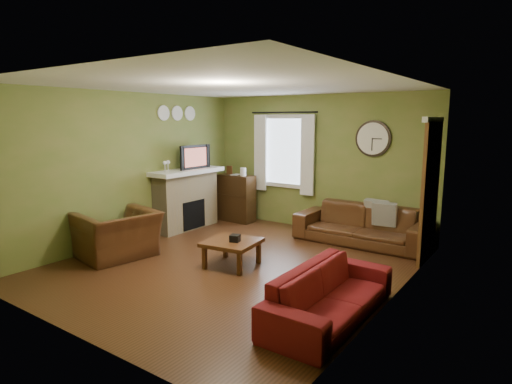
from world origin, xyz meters
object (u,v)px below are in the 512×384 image
Objects in this scene: sofa_red at (330,294)px; armchair at (118,235)px; sofa_brown at (362,225)px; bookshelf at (235,198)px; coffee_table at (232,253)px.

sofa_red is 3.61m from armchair.
armchair is at bearing -134.12° from sofa_brown.
bookshelf reaches higher than coffee_table.
bookshelf is 0.52× the size of sofa_red.
sofa_brown is 2.03× the size of armchair.
bookshelf is at bearing 178.47° from sofa_brown.
armchair is (-3.61, 0.01, 0.09)m from sofa_red.
armchair is at bearing 89.89° from sofa_red.
armchair is 1.85m from coffee_table.
sofa_red is at bearing -20.51° from coffee_table.
coffee_table is at bearing -53.32° from bookshelf.
sofa_brown reaches higher than sofa_red.
coffee_table is at bearing 122.55° from armchair.
coffee_table is (1.70, -2.28, -0.30)m from bookshelf.
armchair reaches higher than sofa_brown.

